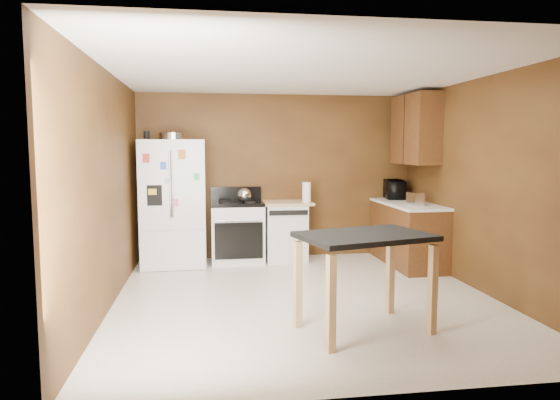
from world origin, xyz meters
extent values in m
plane|color=silver|center=(0.00, 0.00, 0.00)|extent=(4.50, 4.50, 0.00)
plane|color=white|center=(0.00, 0.00, 2.50)|extent=(4.50, 4.50, 0.00)
plane|color=brown|center=(0.00, 2.25, 1.25)|extent=(4.20, 0.00, 4.20)
plane|color=brown|center=(0.00, -2.25, 1.25)|extent=(4.20, 0.00, 4.20)
plane|color=brown|center=(-2.10, 0.00, 1.25)|extent=(0.00, 4.50, 4.50)
plane|color=brown|center=(2.10, 0.00, 1.25)|extent=(0.00, 4.50, 4.50)
cylinder|color=silver|center=(-1.55, 1.90, 1.85)|extent=(0.39, 0.39, 0.10)
cylinder|color=black|center=(-1.90, 1.81, 1.86)|extent=(0.08, 0.08, 0.12)
sphere|color=silver|center=(-0.54, 1.85, 1.00)|extent=(0.21, 0.21, 0.21)
cylinder|color=white|center=(0.38, 1.81, 1.04)|extent=(0.14, 0.14, 0.29)
cylinder|color=green|center=(0.42, 2.04, 0.95)|extent=(0.13, 0.13, 0.12)
cube|color=silver|center=(1.77, 1.13, 0.99)|extent=(0.18, 0.26, 0.17)
imported|color=black|center=(1.81, 2.04, 1.03)|extent=(0.39, 0.53, 0.27)
cube|color=white|center=(-1.55, 1.88, 0.90)|extent=(0.90, 0.75, 1.80)
cube|color=white|center=(-1.78, 1.49, 1.18)|extent=(0.43, 0.02, 1.20)
cube|color=white|center=(-1.32, 1.49, 1.18)|extent=(0.43, 0.02, 1.20)
cube|color=white|center=(-1.55, 1.49, 0.28)|extent=(0.88, 0.02, 0.54)
cube|color=black|center=(-1.78, 1.48, 1.05)|extent=(0.20, 0.01, 0.28)
cylinder|color=silver|center=(-1.56, 1.46, 1.20)|extent=(0.02, 0.02, 0.90)
cylinder|color=silver|center=(-1.54, 1.46, 1.20)|extent=(0.02, 0.02, 0.90)
cube|color=red|center=(-1.87, 1.46, 1.55)|extent=(0.09, 0.00, 0.12)
cube|color=blue|center=(-1.65, 1.46, 1.45)|extent=(0.08, 0.00, 0.10)
cube|color=orange|center=(-1.40, 1.46, 1.60)|extent=(0.10, 0.00, 0.13)
cube|color=#43BC6D|center=(-1.21, 1.46, 1.30)|extent=(0.07, 0.00, 0.09)
cube|color=gold|center=(-1.80, 1.46, 1.10)|extent=(0.11, 0.00, 0.08)
cube|color=pink|center=(-1.50, 1.46, 0.95)|extent=(0.08, 0.00, 0.11)
cube|color=white|center=(-1.25, 1.46, 0.80)|extent=(0.09, 0.00, 0.10)
cube|color=#91BADA|center=(-1.60, 1.46, 1.25)|extent=(0.07, 0.00, 0.07)
cube|color=white|center=(-0.64, 1.93, 0.42)|extent=(0.76, 0.65, 0.85)
cube|color=black|center=(-0.64, 1.93, 0.88)|extent=(0.76, 0.65, 0.05)
cube|color=black|center=(-0.64, 2.21, 1.00)|extent=(0.76, 0.06, 0.20)
cube|color=black|center=(-0.64, 1.59, 0.38)|extent=(0.68, 0.02, 0.52)
cylinder|color=silver|center=(-0.64, 1.58, 0.67)|extent=(0.62, 0.02, 0.02)
cylinder|color=black|center=(-0.82, 2.08, 0.91)|extent=(0.17, 0.17, 0.02)
cylinder|color=black|center=(-0.46, 2.08, 0.91)|extent=(0.17, 0.17, 0.02)
cylinder|color=black|center=(-0.82, 1.77, 0.91)|extent=(0.17, 0.17, 0.02)
cylinder|color=black|center=(-0.46, 1.77, 0.91)|extent=(0.17, 0.17, 0.02)
cube|color=white|center=(0.08, 1.95, 0.42)|extent=(0.60, 0.60, 0.85)
cube|color=black|center=(0.08, 1.64, 0.76)|extent=(0.56, 0.02, 0.07)
cube|color=tan|center=(0.08, 1.95, 0.87)|extent=(0.78, 0.62, 0.04)
cube|color=brown|center=(1.80, 1.45, 0.43)|extent=(0.60, 1.55, 0.86)
cube|color=white|center=(1.80, 1.45, 0.88)|extent=(0.63, 1.58, 0.04)
cube|color=brown|center=(1.93, 1.55, 1.95)|extent=(0.35, 1.05, 1.00)
cube|color=black|center=(1.75, 1.55, 1.95)|extent=(0.01, 0.01, 1.00)
cube|color=black|center=(0.34, -1.06, 0.88)|extent=(1.30, 1.03, 0.05)
cube|color=tan|center=(-0.24, -0.88, 0.41)|extent=(0.08, 0.08, 0.82)
cube|color=tan|center=(0.76, -0.61, 0.41)|extent=(0.08, 0.08, 0.82)
cube|color=tan|center=(-0.08, -1.50, 0.41)|extent=(0.08, 0.08, 0.82)
cube|color=tan|center=(0.93, -1.23, 0.41)|extent=(0.08, 0.08, 0.82)
camera|label=1|loc=(-1.07, -5.36, 1.68)|focal=32.00mm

